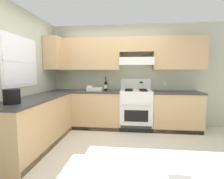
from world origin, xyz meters
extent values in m
plane|color=beige|center=(0.00, 0.00, 0.00)|extent=(7.04, 7.04, 0.00)
cube|color=#B7BAA3|center=(0.46, 1.62, 1.27)|extent=(4.68, 0.12, 2.55)
cube|color=tan|center=(-0.66, 1.38, 1.80)|extent=(1.65, 0.34, 0.76)
cube|color=tan|center=(1.56, 1.38, 1.80)|extent=(1.18, 0.34, 0.76)
cube|color=tan|center=(0.57, 1.38, 2.01)|extent=(0.80, 0.34, 0.34)
cube|color=white|center=(0.57, 1.34, 1.62)|extent=(0.80, 0.46, 0.17)
cube|color=white|center=(0.57, 1.12, 1.54)|extent=(0.80, 0.03, 0.04)
sphere|color=silver|center=(-0.66, 1.20, 1.54)|extent=(0.02, 0.02, 0.02)
sphere|color=silver|center=(1.17, 1.20, 1.54)|extent=(0.02, 0.02, 0.02)
sphere|color=silver|center=(1.95, 1.20, 1.54)|extent=(0.02, 0.02, 0.02)
cube|color=silver|center=(-0.07, 1.55, 1.08)|extent=(0.08, 0.01, 0.12)
cube|color=silver|center=(-0.07, 1.54, 1.10)|extent=(0.03, 0.00, 0.03)
cube|color=silver|center=(-0.07, 1.54, 1.06)|extent=(0.03, 0.00, 0.03)
cube|color=silver|center=(1.29, 1.55, 1.08)|extent=(0.08, 0.01, 0.12)
cube|color=silver|center=(1.29, 1.54, 1.10)|extent=(0.03, 0.00, 0.03)
cube|color=silver|center=(1.29, 1.54, 1.06)|extent=(0.03, 0.00, 0.03)
cube|color=#B7BAA3|center=(-1.62, 0.10, 1.27)|extent=(0.12, 4.00, 2.55)
cube|color=white|center=(-1.57, 0.10, 1.55)|extent=(0.04, 1.00, 0.92)
cube|color=white|center=(-1.55, 0.10, 1.55)|extent=(0.01, 0.90, 0.82)
cube|color=white|center=(-1.54, 0.10, 1.55)|extent=(0.01, 0.90, 0.02)
cube|color=tan|center=(-1.38, 1.20, 1.80)|extent=(0.34, 0.64, 0.76)
cube|color=tan|center=(-0.67, 1.25, 0.44)|extent=(1.71, 0.61, 0.87)
cube|color=#3D3A38|center=(-0.67, 1.25, 0.89)|extent=(1.74, 0.63, 0.04)
cube|color=tan|center=(1.50, 1.25, 0.44)|extent=(1.10, 0.61, 0.87)
cube|color=#3D3A38|center=(1.50, 1.25, 0.89)|extent=(1.12, 0.63, 0.04)
cube|color=black|center=(0.26, 0.97, 0.04)|extent=(3.54, 0.06, 0.09)
sphere|color=silver|center=(-1.02, 0.93, 0.68)|extent=(0.03, 0.03, 0.03)
sphere|color=silver|center=(1.67, 0.93, 0.68)|extent=(0.03, 0.03, 0.03)
cube|color=tan|center=(-1.25, 0.00, 0.44)|extent=(0.61, 1.89, 0.87)
cube|color=#3D3A38|center=(-1.25, 0.00, 0.89)|extent=(0.63, 1.91, 0.04)
cube|color=black|center=(-0.97, 0.00, 0.04)|extent=(0.06, 1.85, 0.09)
cube|color=white|center=(0.57, 1.25, 0.46)|extent=(0.76, 0.58, 0.91)
cube|color=black|center=(0.57, 0.95, 0.38)|extent=(0.53, 0.01, 0.26)
cylinder|color=silver|center=(0.57, 0.93, 0.62)|extent=(0.65, 0.02, 0.02)
cube|color=#333333|center=(0.57, 0.96, 0.10)|extent=(0.70, 0.01, 0.11)
cube|color=white|center=(0.57, 1.25, 0.92)|extent=(0.76, 0.58, 0.02)
cube|color=white|center=(0.57, 1.52, 1.05)|extent=(0.76, 0.04, 0.29)
cube|color=#053F0C|center=(0.70, 1.50, 1.10)|extent=(0.09, 0.01, 0.04)
cylinder|color=black|center=(0.40, 1.11, 0.94)|extent=(0.19, 0.19, 0.02)
cylinder|color=black|center=(0.40, 1.11, 0.93)|extent=(0.07, 0.07, 0.01)
cylinder|color=black|center=(0.74, 1.11, 0.94)|extent=(0.19, 0.19, 0.02)
cylinder|color=black|center=(0.74, 1.11, 0.93)|extent=(0.07, 0.07, 0.01)
cylinder|color=black|center=(0.40, 1.39, 0.94)|extent=(0.19, 0.19, 0.02)
cylinder|color=black|center=(0.40, 1.39, 0.93)|extent=(0.07, 0.07, 0.01)
cylinder|color=black|center=(0.74, 1.39, 0.94)|extent=(0.19, 0.19, 0.02)
cylinder|color=black|center=(0.74, 1.39, 0.93)|extent=(0.07, 0.07, 0.01)
cylinder|color=white|center=(0.36, 1.50, 1.03)|extent=(0.04, 0.02, 0.04)
cylinder|color=white|center=(0.50, 1.50, 1.03)|extent=(0.04, 0.02, 0.04)
cylinder|color=white|center=(0.64, 1.50, 1.03)|extent=(0.04, 0.02, 0.04)
cylinder|color=white|center=(0.78, 1.50, 1.03)|extent=(0.04, 0.02, 0.04)
cylinder|color=black|center=(-0.17, 1.30, 1.01)|extent=(0.07, 0.07, 0.21)
cone|color=black|center=(-0.17, 1.30, 1.14)|extent=(0.07, 0.07, 0.04)
cylinder|color=black|center=(-0.17, 1.30, 1.20)|extent=(0.03, 0.03, 0.09)
cylinder|color=black|center=(-0.17, 1.30, 1.24)|extent=(0.03, 0.03, 0.02)
cube|color=silver|center=(-0.17, 1.26, 1.01)|extent=(0.06, 0.00, 0.09)
cube|color=white|center=(-0.43, 1.22, 0.92)|extent=(0.30, 0.17, 0.02)
cube|color=white|center=(-0.43, 1.12, 0.95)|extent=(0.37, 0.01, 0.08)
cube|color=white|center=(-0.43, 1.32, 0.95)|extent=(0.37, 0.01, 0.08)
cube|color=white|center=(-0.61, 1.22, 0.95)|extent=(0.01, 0.19, 0.08)
cube|color=white|center=(-0.25, 1.22, 0.95)|extent=(0.01, 0.19, 0.08)
cylinder|color=black|center=(-1.25, -0.60, 1.01)|extent=(0.22, 0.22, 0.21)
torus|color=black|center=(-1.25, -0.60, 1.12)|extent=(0.24, 0.24, 0.01)
cylinder|color=white|center=(-0.57, 1.24, 0.97)|extent=(0.13, 0.13, 0.13)
cylinder|color=#9E7A51|center=(-0.57, 1.24, 1.03)|extent=(0.04, 0.04, 0.01)
camera|label=1|loc=(0.44, -2.83, 1.36)|focal=27.30mm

